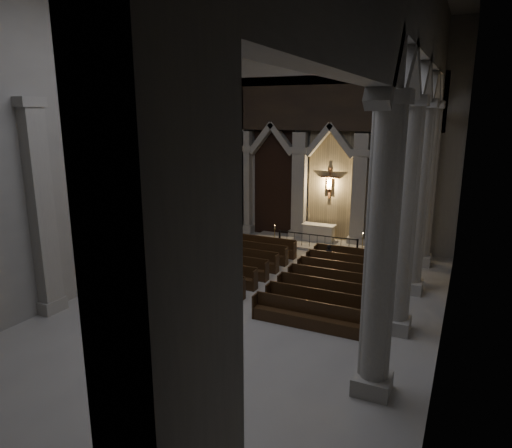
% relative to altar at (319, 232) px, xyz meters
% --- Properties ---
extents(room, '(24.00, 24.10, 12.00)m').
position_rel_altar_xyz_m(room, '(0.38, -11.12, 6.96)').
color(room, '#A3A09A').
rests_on(room, ground).
extents(sanctuary_wall, '(14.00, 0.77, 12.00)m').
position_rel_altar_xyz_m(sanctuary_wall, '(0.38, 0.42, 5.98)').
color(sanctuary_wall, '#A09D96').
rests_on(sanctuary_wall, ground).
extents(right_arcade, '(1.00, 24.00, 12.00)m').
position_rel_altar_xyz_m(right_arcade, '(5.88, -9.79, 7.19)').
color(right_arcade, '#A09D96').
rests_on(right_arcade, ground).
extents(left_pilasters, '(0.60, 13.00, 8.03)m').
position_rel_altar_xyz_m(left_pilasters, '(-6.37, -7.62, 3.27)').
color(left_pilasters, '#A09D96').
rests_on(left_pilasters, ground).
extents(sanctuary_step, '(8.50, 2.60, 0.15)m').
position_rel_altar_xyz_m(sanctuary_step, '(0.38, -0.52, -0.56)').
color(sanctuary_step, '#A09D96').
rests_on(sanctuary_step, ground).
extents(altar, '(1.91, 0.76, 0.97)m').
position_rel_altar_xyz_m(altar, '(0.00, 0.00, 0.00)').
color(altar, beige).
rests_on(altar, sanctuary_step).
extents(altar_rail, '(4.61, 0.09, 0.90)m').
position_rel_altar_xyz_m(altar_rail, '(0.38, -1.46, -0.04)').
color(altar_rail, black).
rests_on(altar_rail, ground).
extents(candle_stand_left, '(0.21, 0.21, 1.25)m').
position_rel_altar_xyz_m(candle_stand_left, '(-2.08, -1.73, -0.30)').
color(candle_stand_left, '#B09636').
rests_on(candle_stand_left, ground).
extents(candle_stand_right, '(0.25, 0.25, 1.48)m').
position_rel_altar_xyz_m(candle_stand_right, '(3.06, -2.23, -0.23)').
color(candle_stand_right, '#B09636').
rests_on(candle_stand_right, ground).
extents(pews, '(9.73, 7.69, 0.96)m').
position_rel_altar_xyz_m(pews, '(0.38, -7.08, -0.32)').
color(pews, black).
rests_on(pews, ground).
extents(worshipper, '(0.50, 0.38, 1.21)m').
position_rel_altar_xyz_m(worshipper, '(1.88, -4.24, -0.03)').
color(worshipper, black).
rests_on(worshipper, ground).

